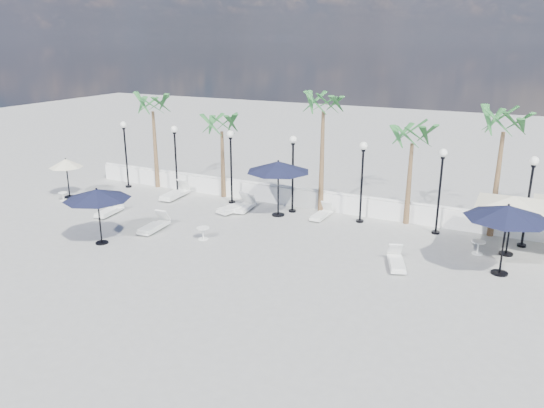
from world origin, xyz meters
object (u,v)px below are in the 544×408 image
at_px(lounger_6, 396,262).
at_px(parasol_cream_small, 66,164).
at_px(lounger_3, 175,193).
at_px(lounger_1, 154,226).
at_px(parasol_navy_left, 97,195).
at_px(parasol_navy_right, 508,212).
at_px(lounger_4, 245,206).
at_px(lounger_5, 322,214).
at_px(lounger_2, 235,207).
at_px(lounger_0, 109,210).
at_px(parasol_navy_mid, 278,167).
at_px(parasol_cream_sq_a, 514,196).

xyz_separation_m(lounger_6, parasol_cream_small, (-18.30, 1.35, 1.66)).
height_order(lounger_3, lounger_6, lounger_3).
distance_m(lounger_1, parasol_navy_left, 3.12).
xyz_separation_m(parasol_navy_right, parasol_cream_small, (-21.87, 0.28, -0.51)).
height_order(lounger_4, lounger_5, lounger_4).
distance_m(lounger_2, parasol_navy_right, 12.80).
relative_size(lounger_4, lounger_5, 1.04).
height_order(lounger_6, parasol_navy_right, parasol_navy_right).
bearing_deg(lounger_3, lounger_6, -20.08).
bearing_deg(lounger_1, lounger_5, 34.47).
bearing_deg(lounger_5, lounger_4, -168.39).
bearing_deg(lounger_0, lounger_6, -6.88).
distance_m(lounger_4, parasol_navy_mid, 2.89).
relative_size(lounger_2, parasol_navy_left, 0.77).
xyz_separation_m(lounger_0, lounger_6, (14.19, 0.01, -0.00)).
relative_size(lounger_0, parasol_navy_left, 0.65).
bearing_deg(lounger_5, lounger_2, -164.33).
height_order(lounger_4, parasol_navy_left, parasol_navy_left).
relative_size(lounger_2, lounger_6, 1.18).
distance_m(lounger_5, parasol_navy_right, 9.00).
distance_m(parasol_navy_right, parasol_cream_sq_a, 2.10).
height_order(lounger_3, parasol_navy_left, parasol_navy_left).
distance_m(lounger_0, lounger_5, 10.42).
xyz_separation_m(lounger_4, parasol_navy_right, (12.09, -2.45, 2.17)).
bearing_deg(parasol_navy_right, lounger_5, 159.65).
xyz_separation_m(lounger_3, lounger_6, (13.00, -3.77, -0.05)).
bearing_deg(lounger_5, parasol_navy_right, -17.31).
bearing_deg(lounger_0, lounger_2, 23.89).
xyz_separation_m(lounger_1, parasol_navy_right, (14.36, 1.92, 2.15)).
bearing_deg(parasol_navy_left, lounger_6, 14.67).
xyz_separation_m(lounger_2, lounger_4, (0.35, 0.37, -0.04)).
relative_size(lounger_5, parasol_navy_right, 0.56).
height_order(lounger_3, parasol_cream_sq_a, parasol_cream_sq_a).
relative_size(lounger_0, parasol_navy_mid, 0.58).
distance_m(lounger_0, lounger_3, 3.96).
height_order(lounger_6, parasol_cream_sq_a, parasol_cream_sq_a).
bearing_deg(parasol_cream_small, parasol_navy_mid, 10.83).
bearing_deg(lounger_3, lounger_1, -68.27).
bearing_deg(lounger_2, parasol_cream_sq_a, 16.11).
height_order(lounger_5, parasol_navy_right, parasol_navy_right).
distance_m(lounger_2, parasol_cream_sq_a, 12.74).
distance_m(lounger_0, parasol_navy_right, 17.93).
bearing_deg(parasol_navy_left, lounger_5, 45.07).
xyz_separation_m(lounger_5, parasol_cream_small, (-13.68, -2.76, 1.67)).
relative_size(lounger_1, lounger_5, 1.14).
bearing_deg(lounger_5, parasol_navy_mid, -162.29).
bearing_deg(lounger_4, lounger_0, -154.93).
relative_size(lounger_0, lounger_4, 1.02).
distance_m(lounger_4, parasol_cream_small, 10.15).
xyz_separation_m(lounger_2, lounger_6, (8.87, -3.16, -0.04)).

